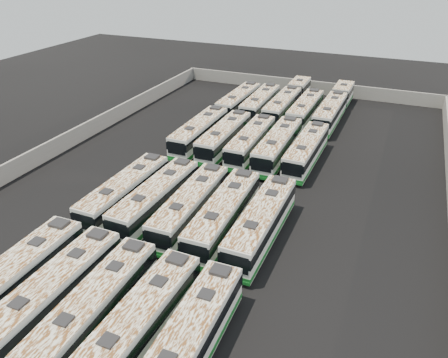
{
  "coord_description": "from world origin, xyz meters",
  "views": [
    {
      "loc": [
        16.09,
        -38.72,
        23.01
      ],
      "look_at": [
        0.5,
        -1.99,
        1.6
      ],
      "focal_mm": 35.0,
      "sensor_mm": 36.0,
      "label": 1
    }
  ],
  "objects_px": {
    "bus_midfront_far_left": "(125,192)",
    "bus_back_left": "(260,104)",
    "bus_front_center": "(95,308)",
    "bus_front_far_right": "(189,342)",
    "bus_midfront_right": "(224,215)",
    "bus_midfront_far_right": "(261,223)",
    "bus_midback_right": "(278,146)",
    "bus_midback_left": "(224,137)",
    "bus_midfront_center": "(190,206)",
    "bus_back_center": "(288,100)",
    "bus_midback_far_right": "(306,151)",
    "bus_midback_far_left": "(200,132)",
    "bus_back_far_left": "(239,102)",
    "bus_midback_center": "(251,142)",
    "bus_back_far_right": "(334,106)",
    "bus_front_left": "(54,293)",
    "bus_front_right": "(138,326)",
    "bus_back_right": "(305,110)",
    "bus_midfront_left": "(156,199)"
  },
  "relations": [
    {
      "from": "bus_front_right",
      "to": "bus_back_right",
      "type": "distance_m",
      "value": 44.53
    },
    {
      "from": "bus_midfront_far_left",
      "to": "bus_midfront_right",
      "type": "distance_m",
      "value": 10.43
    },
    {
      "from": "bus_midfront_center",
      "to": "bus_midback_far_right",
      "type": "xyz_separation_m",
      "value": [
        6.89,
        16.4,
        -0.03
      ]
    },
    {
      "from": "bus_midback_right",
      "to": "bus_midback_left",
      "type": "bearing_deg",
      "value": 178.99
    },
    {
      "from": "bus_midfront_left",
      "to": "bus_midback_far_left",
      "type": "distance_m",
      "value": 16.94
    },
    {
      "from": "bus_front_left",
      "to": "bus_front_far_right",
      "type": "height_order",
      "value": "bus_front_left"
    },
    {
      "from": "bus_front_far_right",
      "to": "bus_midfront_far_left",
      "type": "distance_m",
      "value": 19.62
    },
    {
      "from": "bus_front_center",
      "to": "bus_midback_center",
      "type": "xyz_separation_m",
      "value": [
        0.07,
        30.27,
        -0.0
      ]
    },
    {
      "from": "bus_front_far_right",
      "to": "bus_midfront_right",
      "type": "xyz_separation_m",
      "value": [
        -3.56,
        13.76,
        0.07
      ]
    },
    {
      "from": "bus_midfront_center",
      "to": "bus_midback_right",
      "type": "xyz_separation_m",
      "value": [
        3.43,
        16.3,
        0.04
      ]
    },
    {
      "from": "bus_front_far_right",
      "to": "bus_midfront_right",
      "type": "distance_m",
      "value": 14.21
    },
    {
      "from": "bus_midfront_left",
      "to": "bus_midfront_far_right",
      "type": "bearing_deg",
      "value": 0.75
    },
    {
      "from": "bus_midfront_right",
      "to": "bus_midfront_far_right",
      "type": "bearing_deg",
      "value": -0.78
    },
    {
      "from": "bus_midback_left",
      "to": "bus_back_right",
      "type": "bearing_deg",
      "value": 63.27
    },
    {
      "from": "bus_midback_center",
      "to": "bus_back_left",
      "type": "bearing_deg",
      "value": 103.39
    },
    {
      "from": "bus_midfront_right",
      "to": "bus_back_left",
      "type": "relative_size",
      "value": 1.03
    },
    {
      "from": "bus_back_far_left",
      "to": "bus_back_right",
      "type": "height_order",
      "value": "bus_back_far_left"
    },
    {
      "from": "bus_front_left",
      "to": "bus_back_center",
      "type": "bearing_deg",
      "value": 85.92
    },
    {
      "from": "bus_front_far_right",
      "to": "bus_back_center",
      "type": "distance_m",
      "value": 48.26
    },
    {
      "from": "bus_midfront_right",
      "to": "bus_midfront_far_right",
      "type": "distance_m",
      "value": 3.52
    },
    {
      "from": "bus_midfront_left",
      "to": "bus_front_far_right",
      "type": "bearing_deg",
      "value": -51.4
    },
    {
      "from": "bus_midfront_center",
      "to": "bus_back_left",
      "type": "distance_m",
      "value": 30.72
    },
    {
      "from": "bus_midfront_far_right",
      "to": "bus_midback_left",
      "type": "distance_m",
      "value": 19.58
    },
    {
      "from": "bus_back_right",
      "to": "bus_front_left",
      "type": "bearing_deg",
      "value": -98.26
    },
    {
      "from": "bus_midfront_left",
      "to": "bus_back_far_right",
      "type": "distance_m",
      "value": 35.43
    },
    {
      "from": "bus_front_right",
      "to": "bus_midback_right",
      "type": "bearing_deg",
      "value": 91.23
    },
    {
      "from": "bus_back_far_right",
      "to": "bus_back_right",
      "type": "bearing_deg",
      "value": -136.41
    },
    {
      "from": "bus_front_left",
      "to": "bus_midfront_left",
      "type": "xyz_separation_m",
      "value": [
        -0.09,
        13.87,
        -0.0
      ]
    },
    {
      "from": "bus_midfront_right",
      "to": "bus_midback_right",
      "type": "xyz_separation_m",
      "value": [
        0.02,
        16.49,
        0.0
      ]
    },
    {
      "from": "bus_front_far_right",
      "to": "bus_midfront_right",
      "type": "height_order",
      "value": "bus_midfront_right"
    },
    {
      "from": "bus_front_right",
      "to": "bus_midfront_far_left",
      "type": "bearing_deg",
      "value": 128.05
    },
    {
      "from": "bus_back_left",
      "to": "bus_back_right",
      "type": "xyz_separation_m",
      "value": [
        6.98,
        -0.13,
        -0.01
      ]
    },
    {
      "from": "bus_front_far_right",
      "to": "bus_midback_far_left",
      "type": "xyz_separation_m",
      "value": [
        -14.04,
        30.48,
        0.06
      ]
    },
    {
      "from": "bus_midback_left",
      "to": "bus_back_far_left",
      "type": "xyz_separation_m",
      "value": [
        -3.42,
        13.85,
        -0.01
      ]
    },
    {
      "from": "bus_midfront_far_right",
      "to": "bus_midback_right",
      "type": "relative_size",
      "value": 1.0
    },
    {
      "from": "bus_midback_left",
      "to": "bus_midfront_center",
      "type": "bearing_deg",
      "value": -78.1
    },
    {
      "from": "bus_front_far_right",
      "to": "bus_back_left",
      "type": "distance_m",
      "value": 45.7
    },
    {
      "from": "bus_front_far_right",
      "to": "bus_back_right",
      "type": "distance_m",
      "value": 44.48
    },
    {
      "from": "bus_midfront_center",
      "to": "bus_midback_far_left",
      "type": "relative_size",
      "value": 0.99
    },
    {
      "from": "bus_midfront_left",
      "to": "bus_midback_far_right",
      "type": "xyz_separation_m",
      "value": [
        10.51,
        16.46,
        -0.03
      ]
    },
    {
      "from": "bus_midback_left",
      "to": "bus_back_center",
      "type": "relative_size",
      "value": 0.65
    },
    {
      "from": "bus_midback_center",
      "to": "bus_back_center",
      "type": "xyz_separation_m",
      "value": [
        -0.14,
        17.42,
        0.02
      ]
    },
    {
      "from": "bus_midfront_center",
      "to": "bus_back_far_left",
      "type": "distance_m",
      "value": 31.02
    },
    {
      "from": "bus_back_far_left",
      "to": "bus_midback_far_left",
      "type": "bearing_deg",
      "value": -89.62
    },
    {
      "from": "bus_front_center",
      "to": "bus_back_far_right",
      "type": "relative_size",
      "value": 0.64
    },
    {
      "from": "bus_back_far_right",
      "to": "bus_back_far_left",
      "type": "bearing_deg",
      "value": -165.17
    },
    {
      "from": "bus_midfront_center",
      "to": "bus_midfront_right",
      "type": "xyz_separation_m",
      "value": [
        3.41,
        -0.2,
        0.04
      ]
    },
    {
      "from": "bus_front_center",
      "to": "bus_back_left",
      "type": "relative_size",
      "value": 0.99
    },
    {
      "from": "bus_back_far_left",
      "to": "bus_back_far_right",
      "type": "height_order",
      "value": "bus_back_far_right"
    },
    {
      "from": "bus_midfront_far_left",
      "to": "bus_back_left",
      "type": "height_order",
      "value": "bus_midfront_far_left"
    }
  ]
}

